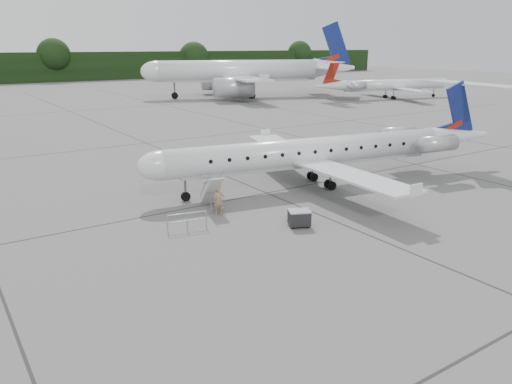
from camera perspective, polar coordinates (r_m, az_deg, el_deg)
ground at (r=32.17m, az=14.96°, el=-2.08°), size 320.00×320.00×0.00m
treeline at (r=151.78m, az=-25.60°, el=12.67°), size 260.00×4.00×8.00m
main_regional_jet at (r=35.90m, az=6.26°, el=6.13°), size 30.80×24.60×7.08m
airstair at (r=31.29m, az=-5.06°, el=0.04°), size 1.25×2.39×2.22m
passenger at (r=30.19m, az=-4.28°, el=-1.01°), size 0.76×0.65×1.76m
safety_railing at (r=27.94m, az=-7.87°, el=-3.41°), size 2.17×0.53×1.00m
baggage_cart at (r=28.38m, az=4.97°, el=-2.98°), size 1.46×1.35×1.02m
bg_narrowbody at (r=99.46m, az=-2.03°, el=14.84°), size 46.97×40.35×14.22m
bg_regional_right at (r=100.68m, az=15.61°, el=12.30°), size 31.56×25.84×7.26m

